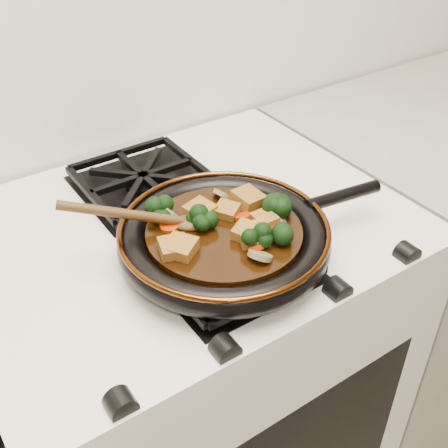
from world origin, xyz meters
TOP-DOWN VIEW (x-y plane):
  - stove at (0.00, 1.69)m, footprint 0.76×0.60m
  - burner_grate_front at (0.00, 1.55)m, footprint 0.23×0.23m
  - burner_grate_back at (0.00, 1.83)m, footprint 0.23×0.23m
  - skillet at (0.01, 1.57)m, footprint 0.45×0.33m
  - braising_sauce at (0.01, 1.57)m, footprint 0.24×0.24m
  - tofu_cube_0 at (-0.09, 1.56)m, footprint 0.05×0.05m
  - tofu_cube_1 at (0.03, 1.60)m, footprint 0.05×0.05m
  - tofu_cube_2 at (0.08, 1.60)m, footprint 0.05×0.05m
  - tofu_cube_3 at (-0.08, 1.56)m, footprint 0.06×0.06m
  - tofu_cube_4 at (0.03, 1.52)m, footprint 0.06×0.06m
  - tofu_cube_5 at (-0.01, 1.62)m, footprint 0.05×0.05m
  - tofu_cube_6 at (0.02, 1.53)m, footprint 0.05×0.05m
  - tofu_cube_7 at (0.06, 1.54)m, footprint 0.03×0.04m
  - broccoli_floret_0 at (-0.05, 1.65)m, footprint 0.07×0.07m
  - broccoli_floret_1 at (-0.02, 1.59)m, footprint 0.09×0.09m
  - broccoli_floret_2 at (0.06, 1.49)m, footprint 0.09×0.08m
  - broccoli_floret_3 at (0.11, 1.55)m, footprint 0.08×0.08m
  - broccoli_floret_4 at (0.08, 1.55)m, footprint 0.07×0.07m
  - broccoli_floret_5 at (0.02, 1.50)m, footprint 0.06×0.06m
  - carrot_coin_0 at (-0.06, 1.62)m, footprint 0.03×0.03m
  - carrot_coin_1 at (0.02, 1.51)m, footprint 0.03×0.03m
  - carrot_coin_2 at (0.04, 1.57)m, footprint 0.03×0.03m
  - carrot_coin_3 at (0.06, 1.52)m, footprint 0.03×0.03m
  - mushroom_slice_0 at (0.05, 1.64)m, footprint 0.04×0.04m
  - mushroom_slice_1 at (-0.04, 1.64)m, footprint 0.03×0.03m
  - mushroom_slice_2 at (0.09, 1.54)m, footprint 0.05×0.05m
  - mushroom_slice_3 at (0.01, 1.48)m, footprint 0.05×0.05m
  - wooden_spoon at (-0.08, 1.63)m, footprint 0.13×0.08m

SIDE VIEW (x-z plane):
  - stove at x=0.00m, z-range 0.00..0.90m
  - burner_grate_front at x=0.00m, z-range 0.90..0.93m
  - burner_grate_back at x=0.00m, z-range 0.90..0.93m
  - skillet at x=0.01m, z-range 0.92..0.97m
  - braising_sauce at x=0.01m, z-range 0.94..0.96m
  - carrot_coin_0 at x=-0.06m, z-range 0.96..0.97m
  - carrot_coin_1 at x=0.02m, z-range 0.96..0.97m
  - carrot_coin_2 at x=0.04m, z-range 0.96..0.97m
  - carrot_coin_3 at x=0.06m, z-range 0.96..0.97m
  - mushroom_slice_0 at x=0.05m, z-range 0.95..0.98m
  - mushroom_slice_1 at x=-0.04m, z-range 0.95..0.98m
  - mushroom_slice_2 at x=0.09m, z-range 0.95..0.98m
  - mushroom_slice_3 at x=0.01m, z-range 0.95..0.98m
  - tofu_cube_1 at x=0.03m, z-range 0.95..0.98m
  - tofu_cube_7 at x=0.06m, z-range 0.96..0.98m
  - tofu_cube_0 at x=-0.09m, z-range 0.95..0.98m
  - tofu_cube_6 at x=0.02m, z-range 0.95..0.98m
  - tofu_cube_3 at x=-0.08m, z-range 0.95..0.98m
  - tofu_cube_5 at x=-0.01m, z-range 0.95..0.98m
  - tofu_cube_2 at x=0.08m, z-range 0.95..0.98m
  - tofu_cube_4 at x=0.03m, z-range 0.95..0.98m
  - broccoli_floret_2 at x=0.06m, z-range 0.93..1.00m
  - broccoli_floret_0 at x=-0.05m, z-range 0.94..1.00m
  - broccoli_floret_3 at x=0.11m, z-range 0.94..1.00m
  - broccoli_floret_1 at x=-0.02m, z-range 0.94..1.00m
  - broccoli_floret_5 at x=0.02m, z-range 0.94..1.00m
  - broccoli_floret_4 at x=0.08m, z-range 0.94..1.00m
  - wooden_spoon at x=-0.08m, z-range 0.88..1.08m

